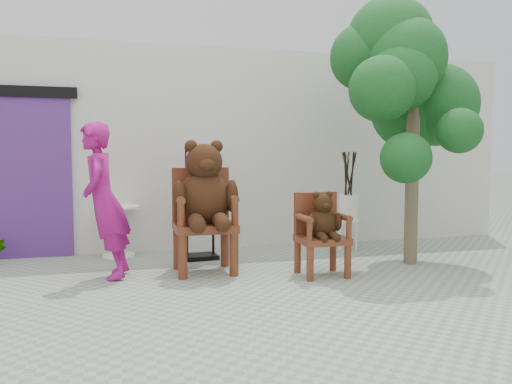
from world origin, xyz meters
TOP-DOWN VIEW (x-y plane):
  - ground_plane at (0.00, 0.00)m, footprint 60.00×60.00m
  - back_wall at (0.00, 3.10)m, footprint 9.00×1.00m
  - doorway at (-3.00, 2.58)m, footprint 1.40×0.11m
  - chair_big at (-0.79, 1.11)m, footprint 0.77×0.83m
  - chair_small at (0.50, 0.61)m, footprint 0.55×0.53m
  - person at (-1.93, 1.11)m, footprint 0.47×0.68m
  - cafe_table at (-1.79, 2.35)m, footprint 0.60×0.60m
  - display_stand at (-0.72, 1.88)m, footprint 0.47×0.38m
  - stool_bucket at (1.51, 1.99)m, footprint 0.32×0.32m
  - tree at (1.83, 1.04)m, footprint 2.04×1.89m

SIDE VIEW (x-z plane):
  - ground_plane at x=0.00m, z-range 0.00..0.00m
  - cafe_table at x=-1.79m, z-range 0.09..0.79m
  - display_stand at x=-0.72m, z-range -0.17..1.34m
  - chair_small at x=0.50m, z-range 0.09..1.08m
  - stool_bucket at x=1.51m, z-range -0.08..1.37m
  - person at x=-1.93m, z-range 0.00..1.77m
  - chair_big at x=-0.79m, z-range 0.10..1.68m
  - doorway at x=-3.00m, z-range 0.00..2.33m
  - back_wall at x=0.00m, z-range 0.00..3.00m
  - tree at x=1.83m, z-range 0.63..4.07m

